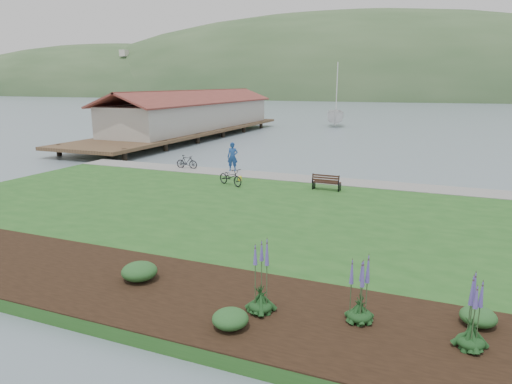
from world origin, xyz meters
TOP-DOWN VIEW (x-y plane):
  - ground at (0.00, 0.00)m, footprint 600.00×600.00m
  - lawn at (0.00, -2.00)m, footprint 34.00×20.00m
  - shoreline_path at (0.00, 6.90)m, footprint 34.00×2.20m
  - garden_bed at (3.00, -9.80)m, footprint 24.00×4.40m
  - far_hillside at (20.00, 170.00)m, footprint 580.00×80.00m
  - pier_pavilion at (-20.00, 27.52)m, footprint 8.00×36.00m
  - park_bench at (1.70, 4.38)m, footprint 1.54×0.65m
  - person at (-5.53, 7.50)m, footprint 0.95×0.76m
  - bicycle_a at (-3.76, 3.48)m, footprint 1.37×2.00m
  - bicycle_b at (-8.87, 7.11)m, footprint 0.54×1.60m
  - sailboat at (-7.40, 46.63)m, footprint 13.07×13.22m
  - pannier at (-3.76, 4.79)m, footprint 0.23×0.30m
  - echium_0 at (3.53, -9.96)m, footprint 0.62×0.62m
  - echium_1 at (5.98, -9.47)m, footprint 0.62×0.62m
  - echium_2 at (8.48, -9.70)m, footprint 0.62×0.62m
  - shrub_0 at (-0.58, -9.51)m, footprint 1.07×1.07m
  - shrub_1 at (3.14, -10.95)m, footprint 0.90×0.90m
  - shrub_2 at (8.70, -8.52)m, footprint 0.87×0.87m

SIDE VIEW (x-z plane):
  - ground at x=0.00m, z-range 0.00..0.00m
  - far_hillside at x=20.00m, z-range -19.00..19.00m
  - sailboat at x=-7.40m, z-range -14.50..14.50m
  - lawn at x=0.00m, z-range 0.00..0.40m
  - shoreline_path at x=0.00m, z-range 0.40..0.43m
  - garden_bed at x=3.00m, z-range 0.40..0.44m
  - pannier at x=-3.76m, z-range 0.40..0.68m
  - shrub_2 at x=8.70m, z-range 0.44..0.88m
  - shrub_1 at x=3.14m, z-range 0.44..0.89m
  - shrub_0 at x=-0.58m, z-range 0.44..0.98m
  - park_bench at x=1.70m, z-range 0.40..1.34m
  - bicycle_b at x=-8.87m, z-range 0.40..1.35m
  - bicycle_a at x=-3.76m, z-range 0.40..1.39m
  - echium_2 at x=8.48m, z-range 0.26..1.99m
  - echium_1 at x=5.98m, z-range 0.25..2.14m
  - echium_0 at x=3.53m, z-range 0.18..2.38m
  - person at x=-5.53m, z-range 0.40..2.69m
  - pier_pavilion at x=-20.00m, z-range -0.06..5.34m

